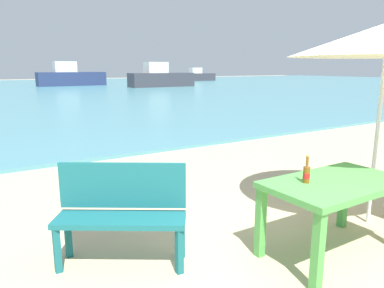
{
  "coord_description": "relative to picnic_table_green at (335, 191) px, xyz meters",
  "views": [
    {
      "loc": [
        -3.17,
        -1.9,
        1.83
      ],
      "look_at": [
        -0.12,
        3.0,
        0.6
      ],
      "focal_mm": 33.87,
      "sensor_mm": 36.0,
      "label": 1
    }
  ],
  "objects": [
    {
      "name": "ground_plane",
      "position": [
        0.23,
        -0.19,
        -0.65
      ],
      "size": [
        120.0,
        120.0,
        0.0
      ],
      "primitive_type": "plane",
      "color": "#C6B287"
    },
    {
      "name": "beer_bottle_amber",
      "position": [
        -0.3,
        0.11,
        0.2
      ],
      "size": [
        0.07,
        0.07,
        0.26
      ],
      "color": "brown",
      "rests_on": "picnic_table_green"
    },
    {
      "name": "boat_ferry",
      "position": [
        23.24,
        38.44,
        0.04
      ],
      "size": [
        4.67,
        1.27,
        1.7
      ],
      "color": "#38383F",
      "rests_on": "sea_water"
    },
    {
      "name": "sea_water",
      "position": [
        0.23,
        29.81,
        -0.61
      ],
      "size": [
        120.0,
        50.0,
        0.08
      ],
      "primitive_type": "cube",
      "color": "teal",
      "rests_on": "ground_plane"
    },
    {
      "name": "bench_teal_center",
      "position": [
        -1.81,
        0.96,
        -0.11
      ],
      "size": [
        1.2,
        0.95,
        0.95
      ],
      "color": "#196066",
      "rests_on": "ground_plane"
    },
    {
      "name": "picnic_table_green",
      "position": [
        0.0,
        0.0,
        0.0
      ],
      "size": [
        1.4,
        0.8,
        0.76
      ],
      "color": "#4C9E47",
      "rests_on": "ground_plane"
    },
    {
      "name": "boat_barge",
      "position": [
        12.34,
        27.79,
        0.22
      ],
      "size": [
        6.05,
        1.65,
        2.2
      ],
      "color": "#38383F",
      "rests_on": "sea_water"
    },
    {
      "name": "boat_fishing_trawler",
      "position": [
        5.86,
        34.1,
        0.25
      ],
      "size": [
        6.3,
        1.72,
        2.29
      ],
      "color": "navy",
      "rests_on": "sea_water"
    }
  ]
}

